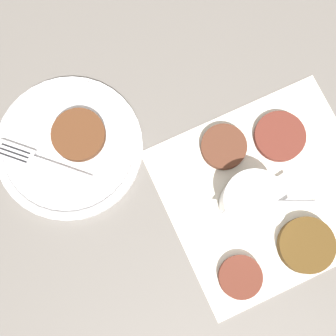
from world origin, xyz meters
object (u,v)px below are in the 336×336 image
Objects in this scene: sauce_bowl at (250,200)px; serving_plate at (69,147)px; fork at (33,160)px; fritter_on_plate at (79,135)px.

serving_plate is at bearing -39.13° from sauce_bowl.
fritter_on_plate is at bearing -172.93° from fork.
fritter_on_plate is at bearing -161.63° from serving_plate.
sauce_bowl is at bearing 136.91° from fritter_on_plate.
sauce_bowl reaches higher than fritter_on_plate.
serving_plate is 1.76× the size of fork.
fritter_on_plate is 0.08m from fork.
fritter_on_plate is (0.21, -0.19, -0.01)m from sauce_bowl.
fritter_on_plate is (-0.02, -0.01, 0.02)m from serving_plate.
serving_plate is 0.03m from fritter_on_plate.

